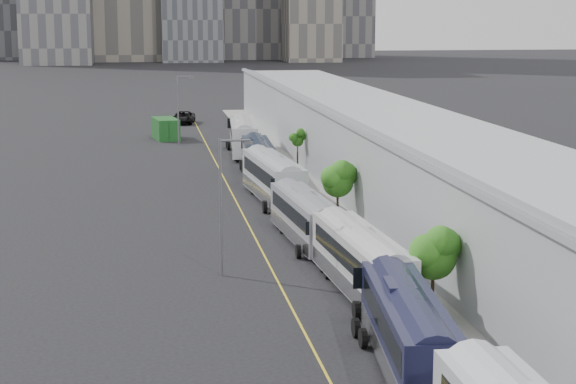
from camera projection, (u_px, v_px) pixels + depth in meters
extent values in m
cube|color=gray|center=(377.00, 214.00, 75.96)|extent=(10.00, 170.00, 0.12)
cube|color=gold|center=(245.00, 218.00, 74.41)|extent=(0.12, 160.00, 0.02)
cube|color=gray|center=(427.00, 171.00, 75.95)|extent=(12.00, 160.00, 6.80)
cube|color=gray|center=(428.00, 140.00, 75.51)|extent=(12.45, 160.40, 2.57)
cube|color=gray|center=(355.00, 127.00, 74.42)|extent=(0.30, 160.00, 0.40)
cube|color=#161732|center=(408.00, 330.00, 42.29)|extent=(3.76, 12.75, 3.04)
cube|color=black|center=(409.00, 320.00, 42.00)|extent=(3.67, 11.26, 1.04)
cube|color=silver|center=(407.00, 351.00, 42.47)|extent=(3.77, 12.51, 0.97)
cube|color=#161732|center=(400.00, 285.00, 43.40)|extent=(1.46, 2.24, 0.29)
cube|color=#BDBDC0|center=(361.00, 261.00, 54.15)|extent=(3.26, 12.90, 3.10)
cube|color=black|center=(362.00, 252.00, 53.86)|extent=(3.24, 11.38, 1.05)
cube|color=silver|center=(361.00, 278.00, 54.33)|extent=(3.29, 12.65, 0.99)
cube|color=#BDBDC0|center=(355.00, 226.00, 55.28)|extent=(1.40, 2.23, 0.29)
cube|color=gray|center=(305.00, 217.00, 66.34)|extent=(3.23, 12.16, 2.91)
cube|color=black|center=(306.00, 210.00, 66.06)|extent=(3.19, 10.72, 0.99)
cube|color=silver|center=(305.00, 230.00, 66.51)|extent=(3.26, 11.92, 0.93)
cube|color=gray|center=(302.00, 191.00, 67.39)|extent=(1.34, 2.11, 0.28)
cube|color=#AFB3B9|center=(273.00, 178.00, 80.99)|extent=(3.77, 13.62, 3.26)
cube|color=black|center=(273.00, 172.00, 80.68)|extent=(3.70, 12.02, 1.11)
cube|color=silver|center=(273.00, 190.00, 81.18)|extent=(3.79, 13.35, 1.04)
cube|color=#AFB3B9|center=(271.00, 154.00, 82.17)|extent=(1.53, 2.38, 0.31)
cube|color=#151F30|center=(259.00, 158.00, 93.21)|extent=(3.02, 12.48, 3.00)
cube|color=black|center=(259.00, 153.00, 92.92)|extent=(3.02, 11.00, 1.02)
cube|color=silver|center=(259.00, 168.00, 93.38)|extent=(3.05, 12.24, 0.96)
cube|color=#151F30|center=(257.00, 140.00, 94.30)|extent=(1.33, 2.15, 0.29)
cube|color=silver|center=(243.00, 136.00, 108.49)|extent=(3.74, 13.83, 3.31)
cube|color=black|center=(243.00, 131.00, 108.17)|extent=(3.68, 12.20, 1.13)
cube|color=silver|center=(243.00, 146.00, 108.68)|extent=(3.76, 13.56, 1.06)
cube|color=silver|center=(242.00, 119.00, 109.69)|extent=(1.53, 2.41, 0.32)
cylinder|color=black|center=(433.00, 283.00, 50.14)|extent=(0.18, 0.18, 3.46)
sphere|color=#266116|center=(434.00, 250.00, 49.82)|extent=(2.43, 2.43, 2.43)
cylinder|color=black|center=(338.00, 199.00, 74.03)|extent=(0.18, 0.18, 3.19)
sphere|color=#266116|center=(338.00, 177.00, 73.72)|extent=(2.45, 2.45, 2.45)
cylinder|color=black|center=(298.00, 155.00, 96.62)|extent=(0.18, 0.18, 3.38)
sphere|color=#266116|center=(298.00, 139.00, 96.33)|extent=(1.20, 1.20, 1.20)
cylinder|color=#59595E|center=(221.00, 208.00, 57.37)|extent=(0.18, 0.18, 8.33)
cylinder|color=#59595E|center=(235.00, 140.00, 56.77)|extent=(1.80, 0.14, 0.14)
cube|color=#59595E|center=(249.00, 143.00, 56.92)|extent=(0.50, 0.22, 0.18)
cylinder|color=#59595E|center=(178.00, 111.00, 115.73)|extent=(0.18, 0.18, 8.35)
cylinder|color=#59595E|center=(185.00, 77.00, 115.12)|extent=(1.80, 0.14, 0.14)
cube|color=#59595E|center=(192.00, 78.00, 115.27)|extent=(0.50, 0.22, 0.18)
cube|color=#164819|center=(166.00, 129.00, 121.57)|extent=(3.56, 5.95, 2.65)
imported|color=black|center=(183.00, 118.00, 139.07)|extent=(3.97, 6.77, 1.77)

